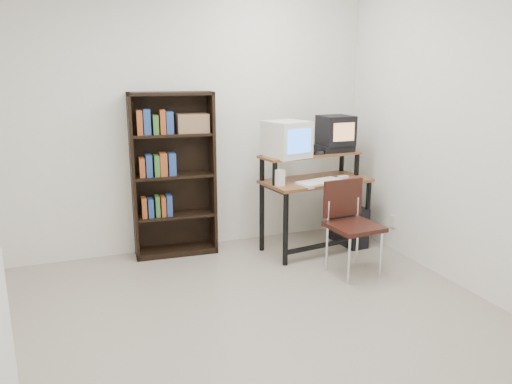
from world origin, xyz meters
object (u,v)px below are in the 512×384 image
object	(u,v)px
computer_desk	(315,185)
school_chair	(350,217)
crt_monitor	(287,139)
pc_tower	(349,225)
bookshelf	(173,172)
crt_tv	(336,130)

from	to	relation	value
computer_desk	school_chair	bearing A→B (deg)	-96.23
crt_monitor	pc_tower	bearing A→B (deg)	-19.08
bookshelf	pc_tower	bearing A→B (deg)	-8.92
crt_monitor	crt_tv	distance (m)	0.59
computer_desk	crt_tv	distance (m)	0.61
crt_monitor	crt_tv	world-z (taller)	crt_tv
pc_tower	bookshelf	distance (m)	1.92
computer_desk	crt_monitor	xyz separation A→B (m)	(-0.30, 0.05, 0.47)
computer_desk	pc_tower	bearing A→B (deg)	-7.71
computer_desk	school_chair	size ratio (longest dim) A/B	1.34
computer_desk	bookshelf	bearing A→B (deg)	156.18
crt_tv	pc_tower	bearing A→B (deg)	-45.96
pc_tower	crt_tv	bearing A→B (deg)	131.35
school_chair	bookshelf	size ratio (longest dim) A/B	0.52
crt_tv	bookshelf	distance (m)	1.70
crt_tv	school_chair	xyz separation A→B (m)	(-0.27, -0.78, -0.68)
bookshelf	crt_tv	bearing A→B (deg)	-5.64
crt_monitor	pc_tower	distance (m)	1.18
pc_tower	school_chair	bearing A→B (deg)	-125.65
pc_tower	bookshelf	xyz separation A→B (m)	(-1.77, 0.39, 0.62)
crt_tv	pc_tower	distance (m)	1.00
school_chair	pc_tower	bearing A→B (deg)	53.90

